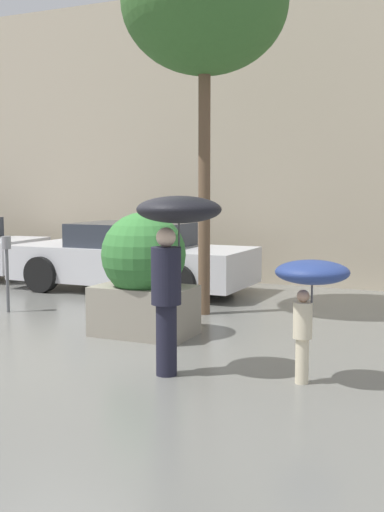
% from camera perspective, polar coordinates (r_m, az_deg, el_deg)
% --- Properties ---
extents(ground_plane, '(40.00, 40.00, 0.00)m').
position_cam_1_polar(ground_plane, '(7.78, -11.45, -8.54)').
color(ground_plane, slate).
extents(building_facade, '(18.00, 0.30, 6.00)m').
position_cam_1_polar(building_facade, '(13.39, 5.10, 10.55)').
color(building_facade, '#B7A88E').
rests_on(building_facade, ground).
extents(planter_box, '(1.30, 1.12, 1.63)m').
position_cam_1_polar(planter_box, '(8.47, -4.31, -1.55)').
color(planter_box, gray).
rests_on(planter_box, ground).
extents(person_adult, '(0.88, 0.88, 1.87)m').
position_cam_1_polar(person_adult, '(6.59, -1.53, 1.68)').
color(person_adult, '#1E1E2D').
rests_on(person_adult, ground).
extents(person_child, '(0.73, 0.73, 1.24)m').
position_cam_1_polar(person_child, '(6.40, 10.51, -2.28)').
color(person_child, beige).
rests_on(person_child, ground).
extents(parked_car_near, '(4.59, 2.06, 1.29)m').
position_cam_1_polar(parked_car_near, '(12.27, -5.37, -0.21)').
color(parked_car_near, silver).
rests_on(parked_car_near, ground).
extents(street_tree, '(2.49, 2.49, 5.74)m').
position_cam_1_polar(street_tree, '(10.17, 1.13, 21.51)').
color(street_tree, brown).
rests_on(street_tree, ground).
extents(parking_meter, '(0.14, 0.14, 1.20)m').
position_cam_1_polar(parking_meter, '(10.42, -16.14, -0.13)').
color(parking_meter, '#595B60').
rests_on(parking_meter, ground).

